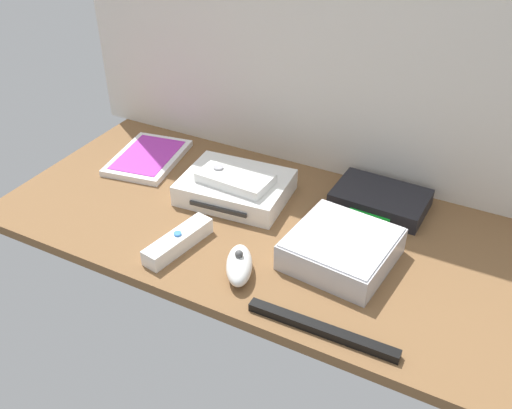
# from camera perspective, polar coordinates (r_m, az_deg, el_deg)

# --- Properties ---
(ground_plane) EXTENTS (1.00, 0.48, 0.02)m
(ground_plane) POSITION_cam_1_polar(r_m,az_deg,el_deg) (1.10, -0.00, -2.14)
(ground_plane) COLOR brown
(ground_plane) RESTS_ON ground
(back_wall) EXTENTS (1.10, 0.01, 0.64)m
(back_wall) POSITION_cam_1_polar(r_m,az_deg,el_deg) (1.15, 5.98, 17.89)
(back_wall) COLOR silver
(back_wall) RESTS_ON ground
(game_console) EXTENTS (0.22, 0.18, 0.04)m
(game_console) POSITION_cam_1_polar(r_m,az_deg,el_deg) (1.15, -2.07, 1.72)
(game_console) COLOR white
(game_console) RESTS_ON ground_plane
(mini_computer) EXTENTS (0.19, 0.19, 0.05)m
(mini_computer) POSITION_cam_1_polar(r_m,az_deg,el_deg) (1.00, 8.54, -4.37)
(mini_computer) COLOR silver
(mini_computer) RESTS_ON ground_plane
(game_case) EXTENTS (0.17, 0.21, 0.02)m
(game_case) POSITION_cam_1_polar(r_m,az_deg,el_deg) (1.31, -10.75, 4.64)
(game_case) COLOR white
(game_case) RESTS_ON ground_plane
(network_router) EXTENTS (0.18, 0.13, 0.03)m
(network_router) POSITION_cam_1_polar(r_m,az_deg,el_deg) (1.15, 12.33, 0.51)
(network_router) COLOR black
(network_router) RESTS_ON ground_plane
(remote_wand) EXTENTS (0.06, 0.15, 0.03)m
(remote_wand) POSITION_cam_1_polar(r_m,az_deg,el_deg) (1.03, -7.78, -3.67)
(remote_wand) COLOR white
(remote_wand) RESTS_ON ground_plane
(remote_nunchuk) EXTENTS (0.08, 0.11, 0.05)m
(remote_nunchuk) POSITION_cam_1_polar(r_m,az_deg,el_deg) (0.96, -1.69, -6.07)
(remote_nunchuk) COLOR white
(remote_nunchuk) RESTS_ON ground_plane
(remote_classic_pad) EXTENTS (0.15, 0.09, 0.02)m
(remote_classic_pad) POSITION_cam_1_polar(r_m,az_deg,el_deg) (1.12, -2.08, 2.67)
(remote_classic_pad) COLOR white
(remote_classic_pad) RESTS_ON game_console
(sensor_bar) EXTENTS (0.24, 0.02, 0.01)m
(sensor_bar) POSITION_cam_1_polar(r_m,az_deg,el_deg) (0.88, 6.60, -12.31)
(sensor_bar) COLOR black
(sensor_bar) RESTS_ON ground_plane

